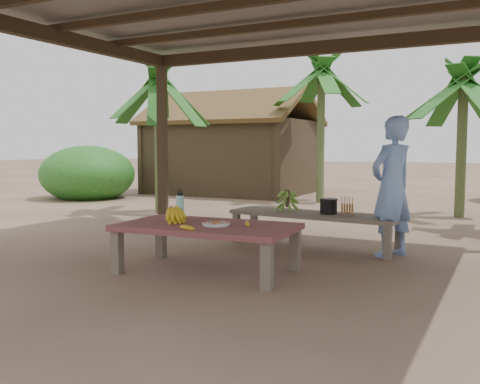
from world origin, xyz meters
The scene contains 17 objects.
ground centered at (0.00, 0.00, 0.00)m, with size 80.00×80.00×0.00m, color brown.
pavilion centered at (-0.01, -0.01, 2.78)m, with size 6.60×5.60×2.95m.
work_table centered at (-0.32, -0.43, 0.43)m, with size 1.86×1.11×0.50m.
bench centered at (0.22, 1.35, 0.39)m, with size 2.25×0.80×0.45m.
ripe_banana_bunch centered at (-0.72, -0.48, 0.59)m, with size 0.30×0.26×0.18m, color yellow, non-canonical shape.
plate centered at (-0.18, -0.49, 0.52)m, with size 0.28×0.28×0.04m.
loose_banana_front centered at (-0.29, -0.84, 0.52)m, with size 0.04×0.16×0.04m, color yellow.
loose_banana_side centered at (0.11, -0.35, 0.52)m, with size 0.04×0.16×0.04m, color yellow.
water_flask centered at (-0.85, -0.13, 0.64)m, with size 0.09×0.09×0.32m.
green_banana_stalk centered at (-0.16, 1.38, 0.60)m, with size 0.26×0.26×0.30m, color #598C2D, non-canonical shape.
cooking_pot centered at (0.42, 1.33, 0.54)m, with size 0.21×0.21×0.18m, color black.
skewer_rack centered at (0.68, 1.25, 0.57)m, with size 0.18×0.08×0.24m, color #A57F47, non-canonical shape.
woman centered at (1.21, 1.23, 0.83)m, with size 0.60×0.40×1.65m, color #6A88C9.
hut centered at (-4.50, 8.00, 1.10)m, with size 4.40×3.43×2.85m.
banana_plant_n centered at (1.62, 5.39, 2.26)m, with size 1.80×1.80×2.74m.
banana_plant_nw centered at (-1.49, 6.67, 2.78)m, with size 1.80×1.80×3.28m.
banana_plant_w centered at (-3.64, 3.37, 2.30)m, with size 1.80×1.80×2.78m.
Camera 1 is at (2.47, -5.13, 1.30)m, focal length 40.00 mm.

